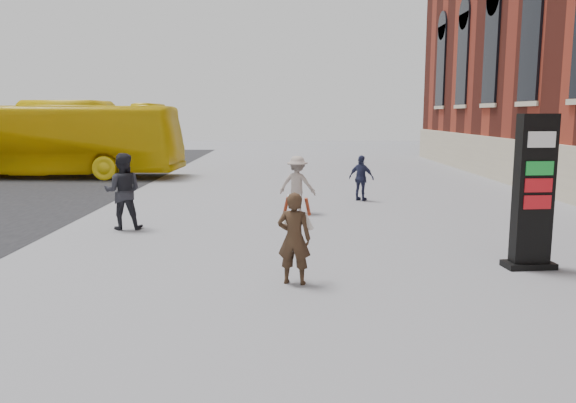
{
  "coord_description": "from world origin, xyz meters",
  "views": [
    {
      "loc": [
        0.55,
        -9.03,
        2.78
      ],
      "look_at": [
        0.58,
        0.96,
        1.22
      ],
      "focal_mm": 35.0,
      "sensor_mm": 36.0,
      "label": 1
    }
  ],
  "objects_px": {
    "bus": "(44,139)",
    "pedestrian_b": "(297,185)",
    "info_pylon": "(533,192)",
    "pedestrian_c": "(361,178)",
    "pedestrian_a": "(123,191)",
    "woman": "(294,237)"
  },
  "relations": [
    {
      "from": "bus",
      "to": "pedestrian_b",
      "type": "distance_m",
      "value": 14.52
    },
    {
      "from": "info_pylon",
      "to": "pedestrian_c",
      "type": "bearing_deg",
      "value": 98.86
    },
    {
      "from": "bus",
      "to": "pedestrian_b",
      "type": "bearing_deg",
      "value": -126.93
    },
    {
      "from": "bus",
      "to": "pedestrian_a",
      "type": "bearing_deg",
      "value": -146.35
    },
    {
      "from": "info_pylon",
      "to": "pedestrian_a",
      "type": "height_order",
      "value": "info_pylon"
    },
    {
      "from": "bus",
      "to": "pedestrian_a",
      "type": "height_order",
      "value": "bus"
    },
    {
      "from": "info_pylon",
      "to": "bus",
      "type": "relative_size",
      "value": 0.23
    },
    {
      "from": "woman",
      "to": "pedestrian_c",
      "type": "bearing_deg",
      "value": -91.7
    },
    {
      "from": "woman",
      "to": "bus",
      "type": "bearing_deg",
      "value": -43.17
    },
    {
      "from": "pedestrian_b",
      "to": "pedestrian_c",
      "type": "bearing_deg",
      "value": -115.87
    },
    {
      "from": "woman",
      "to": "bus",
      "type": "xyz_separation_m",
      "value": [
        -10.91,
        16.04,
        0.89
      ]
    },
    {
      "from": "woman",
      "to": "pedestrian_b",
      "type": "relative_size",
      "value": 0.95
    },
    {
      "from": "bus",
      "to": "pedestrian_b",
      "type": "xyz_separation_m",
      "value": [
        11.09,
        -9.33,
        -0.87
      ]
    },
    {
      "from": "woman",
      "to": "pedestrian_b",
      "type": "bearing_deg",
      "value": -78.91
    },
    {
      "from": "woman",
      "to": "pedestrian_a",
      "type": "relative_size",
      "value": 0.83
    },
    {
      "from": "pedestrian_b",
      "to": "bus",
      "type": "bearing_deg",
      "value": -22.96
    },
    {
      "from": "woman",
      "to": "pedestrian_c",
      "type": "height_order",
      "value": "woman"
    },
    {
      "from": "pedestrian_b",
      "to": "woman",
      "type": "bearing_deg",
      "value": 105.6
    },
    {
      "from": "pedestrian_a",
      "to": "pedestrian_b",
      "type": "xyz_separation_m",
      "value": [
        4.27,
        2.24,
        -0.12
      ]
    },
    {
      "from": "woman",
      "to": "pedestrian_b",
      "type": "xyz_separation_m",
      "value": [
        0.18,
        6.71,
        0.02
      ]
    },
    {
      "from": "woman",
      "to": "pedestrian_c",
      "type": "relative_size",
      "value": 1.04
    },
    {
      "from": "pedestrian_c",
      "to": "bus",
      "type": "bearing_deg",
      "value": 4.89
    }
  ]
}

